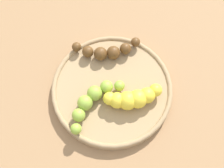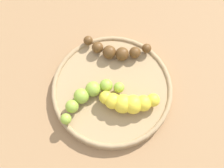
{
  "view_description": "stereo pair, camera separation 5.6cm",
  "coord_description": "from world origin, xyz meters",
  "px_view_note": "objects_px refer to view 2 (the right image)",
  "views": [
    {
      "loc": [
        0.03,
        -0.22,
        0.55
      ],
      "look_at": [
        0.0,
        0.0,
        0.04
      ],
      "focal_mm": 45.59,
      "sensor_mm": 36.0,
      "label": 1
    },
    {
      "loc": [
        0.09,
        -0.21,
        0.55
      ],
      "look_at": [
        0.0,
        0.0,
        0.04
      ],
      "focal_mm": 45.59,
      "sensor_mm": 36.0,
      "label": 2
    }
  ],
  "objects_px": {
    "fruit_bowl": "(112,89)",
    "banana_overripe": "(116,51)",
    "banana_yellow": "(128,102)",
    "banana_green": "(89,95)"
  },
  "relations": [
    {
      "from": "banana_yellow",
      "to": "banana_overripe",
      "type": "distance_m",
      "value": 0.12
    },
    {
      "from": "fruit_bowl",
      "to": "banana_overripe",
      "type": "xyz_separation_m",
      "value": [
        -0.02,
        0.08,
        0.02
      ]
    },
    {
      "from": "banana_green",
      "to": "banana_overripe",
      "type": "xyz_separation_m",
      "value": [
        0.01,
        0.11,
        -0.0
      ]
    },
    {
      "from": "fruit_bowl",
      "to": "banana_yellow",
      "type": "distance_m",
      "value": 0.06
    },
    {
      "from": "banana_overripe",
      "to": "banana_yellow",
      "type": "bearing_deg",
      "value": 19.53
    },
    {
      "from": "banana_yellow",
      "to": "banana_green",
      "type": "bearing_deg",
      "value": -98.02
    },
    {
      "from": "banana_yellow",
      "to": "banana_overripe",
      "type": "relative_size",
      "value": 0.83
    },
    {
      "from": "fruit_bowl",
      "to": "banana_overripe",
      "type": "bearing_deg",
      "value": 106.81
    },
    {
      "from": "banana_yellow",
      "to": "banana_overripe",
      "type": "bearing_deg",
      "value": -165.07
    },
    {
      "from": "banana_green",
      "to": "banana_overripe",
      "type": "distance_m",
      "value": 0.11
    }
  ]
}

